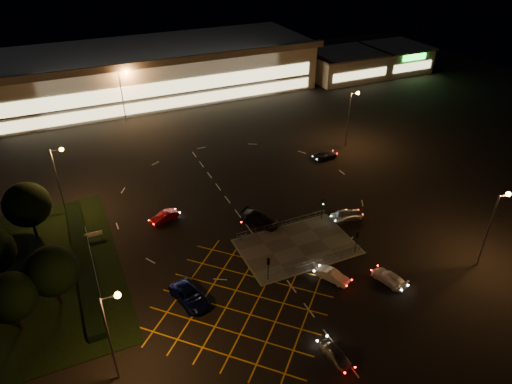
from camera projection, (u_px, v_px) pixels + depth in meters
name	position (u px, v px, depth m)	size (l,w,h in m)	color
ground	(276.00, 242.00, 58.66)	(180.00, 180.00, 0.00)	black
pedestrian_island	(297.00, 247.00, 57.78)	(14.00, 9.00, 0.12)	#4C4944
grass_verge	(40.00, 274.00, 53.48)	(18.00, 30.00, 0.08)	black
hedge	(83.00, 259.00, 54.99)	(2.00, 26.00, 1.00)	black
supermarket	(155.00, 70.00, 103.84)	(72.00, 26.50, 10.50)	beige
retail_unit_a	(344.00, 65.00, 114.88)	(18.80, 14.80, 6.35)	beige
retail_unit_b	(395.00, 57.00, 120.47)	(14.80, 14.80, 6.35)	beige
streetlight_sw	(112.00, 326.00, 38.36)	(1.78, 0.56, 10.03)	slate
streetlight_se	(494.00, 220.00, 51.52)	(1.78, 0.56, 10.03)	slate
streetlight_nw	(59.00, 172.00, 60.89)	(1.78, 0.56, 10.03)	slate
streetlight_ne	(351.00, 111.00, 79.25)	(1.78, 0.56, 10.03)	slate
streetlight_far_left	(123.00, 89.00, 89.03)	(1.78, 0.56, 10.03)	slate
streetlight_far_right	(298.00, 63.00, 104.59)	(1.78, 0.56, 10.03)	slate
signal_sw	(268.00, 264.00, 51.37)	(0.28, 0.30, 3.15)	black
signal_se	(357.00, 238.00, 55.58)	(0.28, 0.30, 3.15)	black
signal_nw	(241.00, 226.00, 57.56)	(0.28, 0.30, 3.15)	black
signal_ne	(323.00, 205.00, 61.76)	(0.28, 0.30, 3.15)	black
tree_a	(10.00, 297.00, 44.32)	(5.04, 5.04, 6.86)	black
tree_c	(27.00, 205.00, 57.09)	(5.76, 5.76, 7.84)	black
tree_e	(52.00, 271.00, 47.11)	(5.40, 5.40, 7.35)	black
car_near_silver	(336.00, 354.00, 43.12)	(1.46, 3.63, 1.24)	#AEB2B6
car_queue_white	(333.00, 276.00, 52.34)	(1.34, 3.84, 1.27)	silver
car_left_blue	(190.00, 296.00, 49.36)	(2.57, 5.57, 1.55)	#0B1347
car_far_dkgrey	(260.00, 219.00, 61.71)	(2.20, 5.42, 1.57)	black
car_right_silver	(347.00, 215.00, 62.60)	(1.81, 4.50, 1.53)	#B1B3B8
car_circ_red	(164.00, 217.00, 62.40)	(1.37, 3.93, 1.29)	maroon
car_east_grey	(325.00, 155.00, 78.08)	(2.03, 4.41, 1.23)	black
car_approach_white	(389.00, 278.00, 52.05)	(1.76, 4.33, 1.26)	silver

